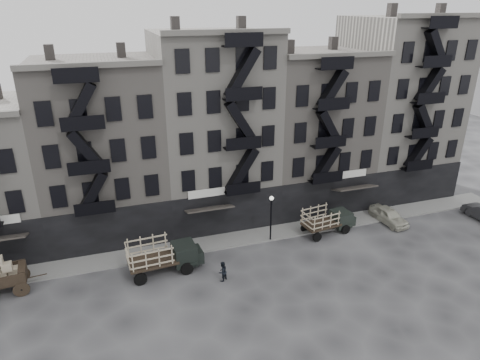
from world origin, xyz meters
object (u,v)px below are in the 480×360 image
object	(u,v)px
car_east	(389,216)
stake_truck_east	(328,218)
pedestrian_mid	(222,271)
stake_truck_west	(163,253)

from	to	relation	value
car_east	stake_truck_east	bearing A→B (deg)	173.11
stake_truck_east	pedestrian_mid	size ratio (longest dim) A/B	3.26
car_east	pedestrian_mid	xyz separation A→B (m)	(-17.39, -3.91, 0.07)
stake_truck_west	car_east	bearing A→B (deg)	-0.23
stake_truck_west	car_east	distance (m)	21.43
stake_truck_west	car_east	size ratio (longest dim) A/B	1.36
car_east	pedestrian_mid	distance (m)	17.83
pedestrian_mid	stake_truck_east	bearing A→B (deg)	165.72
pedestrian_mid	car_east	bearing A→B (deg)	158.17
stake_truck_west	pedestrian_mid	size ratio (longest dim) A/B	3.64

